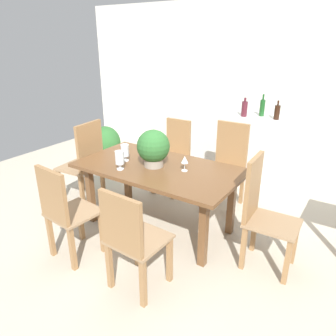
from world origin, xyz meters
The scene contains 19 objects.
ground_plane centered at (0.00, 0.00, 0.00)m, with size 7.04×7.04×0.00m, color #BCB29E.
back_wall centered at (0.00, 2.60, 1.30)m, with size 6.40×0.10×2.60m, color silver.
dining_table centered at (0.00, 0.09, 0.66)m, with size 1.75×0.95×0.74m.
chair_far_right centered at (0.39, 1.05, 0.58)m, with size 0.45×0.46×1.06m.
chair_far_left centered at (-0.40, 1.04, 0.54)m, with size 0.41×0.46×0.99m.
chair_head_end centered at (-1.14, 0.10, 0.59)m, with size 0.49×0.51×1.07m.
chair_near_left centered at (-0.40, -0.86, 0.54)m, with size 0.46×0.46×0.97m.
chair_foot_end centered at (1.14, 0.09, 0.57)m, with size 0.48×0.42×1.06m.
chair_near_right centered at (0.39, -0.86, 0.53)m, with size 0.46×0.45×0.95m.
flower_centerpiece centered at (-0.05, 0.07, 0.95)m, with size 0.35×0.35×0.40m.
crystal_vase_left centered at (-0.28, -0.20, 0.87)m, with size 0.09×0.09×0.20m.
crystal_vase_center_near centered at (-0.26, 0.32, 0.84)m, with size 0.11×0.11×0.16m.
crystal_vase_right centered at (-0.40, 0.02, 0.86)m, with size 0.09×0.09×0.19m.
wine_glass centered at (0.30, 0.13, 0.86)m, with size 0.07×0.07×0.16m.
kitchen_counter centered at (0.06, 1.98, 0.49)m, with size 1.88×0.52×0.98m, color silver.
wine_bottle_clear centered at (0.70, 1.91, 1.08)m, with size 0.07×0.07×0.26m.
wine_bottle_dark centered at (0.47, 2.01, 1.10)m, with size 0.07×0.07×0.31m.
wine_bottle_tall centered at (0.27, 1.84, 1.09)m, with size 0.08×0.08×0.26m.
potted_plant_floor centered at (-1.92, 1.26, 0.35)m, with size 0.51×0.51×0.64m.
Camera 1 is at (1.81, -2.48, 2.00)m, focal length 33.97 mm.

